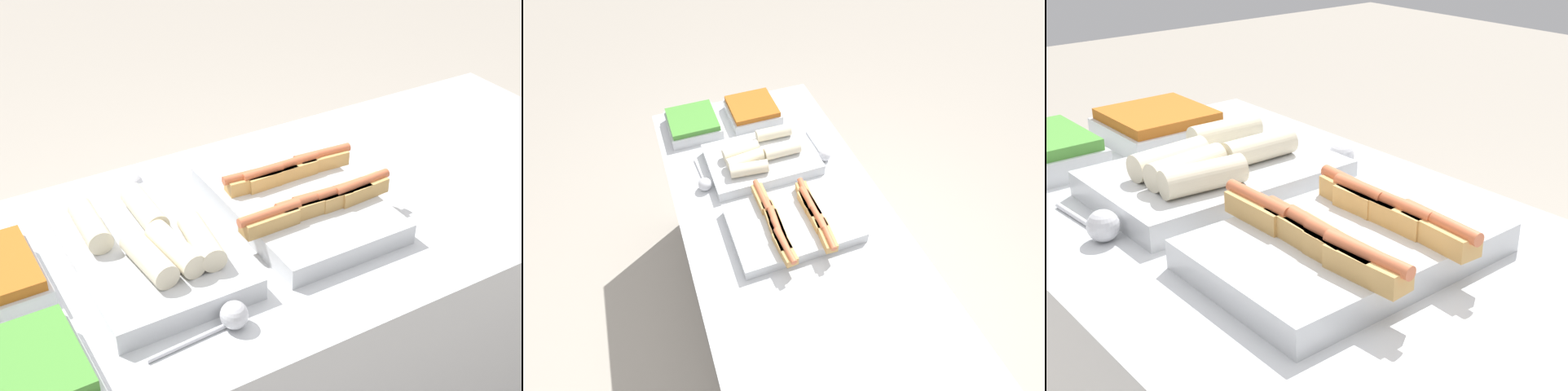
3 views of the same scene
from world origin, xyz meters
The scene contains 5 objects.
tray_hotdogs centered at (-0.03, 0.00, 0.89)m, with size 0.40×0.47×0.10m.
tray_wraps centered at (-0.41, 0.00, 0.89)m, with size 0.32×0.46×0.10m.
tray_side_back centered at (-0.74, 0.06, 0.89)m, with size 0.24×0.24×0.07m.
serving_spoon_near centered at (-0.35, -0.27, 0.88)m, with size 0.21×0.06×0.06m.
serving_spoon_far centered at (-0.35, 0.27, 0.88)m, with size 0.23×0.06×0.06m.
Camera 3 is at (0.72, -0.71, 1.41)m, focal length 50.00 mm.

